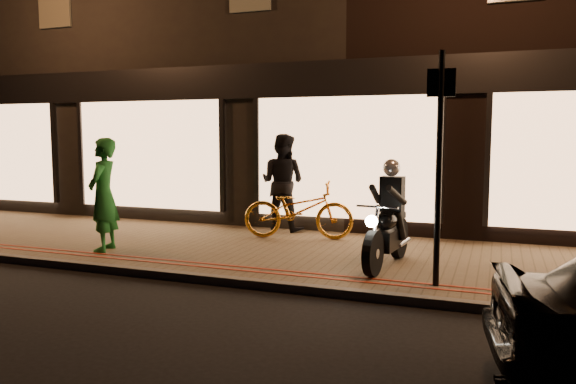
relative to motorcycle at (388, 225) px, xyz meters
The scene contains 10 objects.
ground 2.13m from the motorcycle, 131.90° to the right, with size 90.00×90.00×0.00m, color black.
sidewalk 1.58m from the motorcycle, 159.16° to the left, with size 50.00×4.00×0.12m, color brown.
kerb_stone 2.08m from the motorcycle, 132.87° to the right, with size 50.00×0.14×0.12m, color #59544C.
red_kerb_lines 1.75m from the motorcycle, 144.88° to the right, with size 50.00×0.26×0.01m.
building_row 8.39m from the motorcycle, 100.11° to the left, with size 48.00×10.11×8.50m.
motorcycle is the anchor object (origin of this frame).
sign_post 1.58m from the motorcycle, 47.51° to the right, with size 0.35×0.08×3.00m.
bicycle_gold 2.55m from the motorcycle, 141.06° to the left, with size 0.72×2.06×1.08m, color orange.
person_green 4.71m from the motorcycle, behind, with size 0.69×0.45×1.89m, color #1F742D.
person_dark 3.48m from the motorcycle, 138.14° to the left, with size 0.95×0.74×1.96m, color black.
Camera 1 is at (2.84, -6.72, 2.09)m, focal length 35.00 mm.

